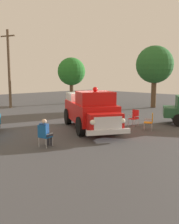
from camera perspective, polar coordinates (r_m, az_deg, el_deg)
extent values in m
plane|color=#424244|center=(16.52, -1.18, -3.33)|extent=(60.00, 60.00, 0.00)
cylinder|color=black|center=(14.76, 5.60, -2.68)|extent=(0.78, 1.07, 1.04)
cylinder|color=black|center=(14.17, -1.97, -3.10)|extent=(0.78, 1.07, 1.04)
cylinder|color=black|center=(18.02, 1.55, -0.70)|extent=(0.78, 1.07, 1.04)
cylinder|color=black|center=(17.53, -4.71, -0.97)|extent=(0.78, 1.07, 1.04)
cube|color=red|center=(16.00, 0.00, 0.11)|extent=(4.19, 5.31, 1.10)
cube|color=red|center=(13.33, 3.34, -2.06)|extent=(1.98, 1.63, 0.84)
cube|color=red|center=(14.80, 1.21, 2.97)|extent=(2.48, 2.40, 0.76)
cube|color=silver|center=(17.41, -1.39, 3.23)|extent=(2.53, 2.43, 0.60)
cube|color=silver|center=(12.92, 3.99, -2.40)|extent=(1.32, 0.79, 0.64)
cube|color=silver|center=(12.91, 4.12, -4.31)|extent=(2.06, 1.25, 0.24)
sphere|color=white|center=(13.18, 7.19, -1.88)|extent=(0.35, 0.35, 0.26)
sphere|color=white|center=(12.66, 0.67, -2.22)|extent=(0.35, 0.35, 0.26)
sphere|color=red|center=(14.77, 1.22, 4.91)|extent=(0.38, 0.38, 0.28)
cylinder|color=black|center=(17.65, 18.78, -1.71)|extent=(0.66, 0.83, 0.80)
cylinder|color=black|center=(19.38, 18.31, -0.85)|extent=(0.66, 0.83, 0.80)
cube|color=#235B38|center=(18.42, 17.04, 0.08)|extent=(1.92, 1.67, 0.64)
cylinder|color=#B7BABF|center=(12.59, -9.51, -6.03)|extent=(0.03, 0.03, 0.44)
cylinder|color=#B7BABF|center=(12.31, -7.96, -6.31)|extent=(0.03, 0.03, 0.44)
cylinder|color=#B7BABF|center=(12.27, -10.87, -6.43)|extent=(0.03, 0.03, 0.44)
cylinder|color=#B7BABF|center=(11.99, -9.30, -6.74)|extent=(0.03, 0.03, 0.44)
cube|color=#1959A5|center=(12.23, -9.44, -5.31)|extent=(0.58, 0.58, 0.04)
cube|color=#1959A5|center=(11.99, -10.22, -4.20)|extent=(0.16, 0.48, 0.56)
cube|color=#B7BABF|center=(12.35, -10.30, -4.41)|extent=(0.44, 0.14, 0.03)
cube|color=#B7BABF|center=(12.04, -8.59, -4.69)|extent=(0.44, 0.14, 0.03)
cylinder|color=#B7BABF|center=(15.85, 11.66, -3.17)|extent=(0.04, 0.04, 0.44)
cylinder|color=#B7BABF|center=(16.28, 11.77, -2.88)|extent=(0.04, 0.04, 0.44)
cylinder|color=#B7BABF|center=(15.83, 13.25, -3.24)|extent=(0.04, 0.04, 0.44)
cylinder|color=#B7BABF|center=(16.26, 13.32, -2.94)|extent=(0.04, 0.04, 0.44)
cube|color=orange|center=(16.01, 12.53, -2.23)|extent=(0.66, 0.66, 0.04)
cube|color=orange|center=(15.96, 13.42, -1.26)|extent=(0.44, 0.27, 0.56)
cube|color=#B7BABF|center=(15.75, 12.50, -1.79)|extent=(0.25, 0.40, 0.03)
cube|color=#B7BABF|center=(16.22, 12.59, -1.51)|extent=(0.25, 0.40, 0.03)
cylinder|color=#B7BABF|center=(16.93, 9.62, -2.41)|extent=(0.03, 0.03, 0.44)
cylinder|color=#B7BABF|center=(17.17, 8.41, -2.24)|extent=(0.03, 0.03, 0.44)
cylinder|color=#B7BABF|center=(17.28, 10.45, -2.22)|extent=(0.03, 0.03, 0.44)
cylinder|color=#B7BABF|center=(17.53, 9.25, -2.05)|extent=(0.03, 0.03, 0.44)
cube|color=#B21E1E|center=(17.19, 9.45, -1.46)|extent=(0.49, 0.49, 0.04)
cube|color=#B21E1E|center=(17.34, 9.92, -0.43)|extent=(0.05, 0.48, 0.56)
cube|color=#B7BABF|center=(17.03, 10.12, -1.00)|extent=(0.44, 0.05, 0.03)
cube|color=#B7BABF|center=(17.30, 8.81, -0.83)|extent=(0.44, 0.05, 0.03)
cylinder|color=#383842|center=(12.55, -8.95, -6.04)|extent=(0.16, 0.16, 0.45)
cylinder|color=#383842|center=(12.42, -8.25, -6.16)|extent=(0.16, 0.16, 0.45)
cube|color=#383842|center=(12.36, -9.47, -4.90)|extent=(0.46, 0.25, 0.13)
cube|color=#383842|center=(12.24, -8.75, -5.02)|extent=(0.46, 0.25, 0.13)
cube|color=#1E478C|center=(12.09, -9.76, -3.75)|extent=(0.31, 0.44, 0.54)
sphere|color=beige|center=(12.04, -9.74, -2.01)|extent=(0.27, 0.27, 0.22)
cylinder|color=brown|center=(27.17, 13.67, 4.07)|extent=(0.50, 0.50, 2.98)
sphere|color=#28662D|center=(27.13, 13.87, 9.92)|extent=(3.67, 3.67, 3.67)
cylinder|color=brown|center=(30.38, -3.89, 4.26)|extent=(0.43, 0.43, 2.54)
sphere|color=#277729|center=(30.32, -3.93, 8.73)|extent=(3.13, 3.13, 3.13)
cylinder|color=brown|center=(27.17, -16.95, 8.77)|extent=(0.26, 0.26, 7.54)
cube|color=brown|center=(27.42, -17.23, 15.40)|extent=(0.68, 1.64, 0.12)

